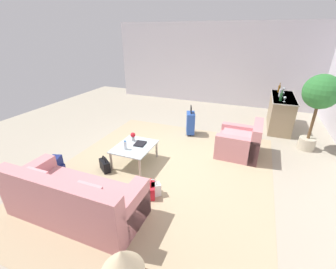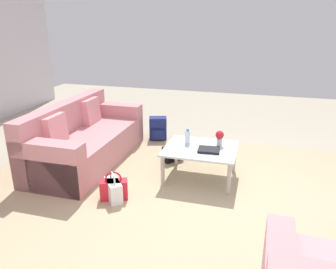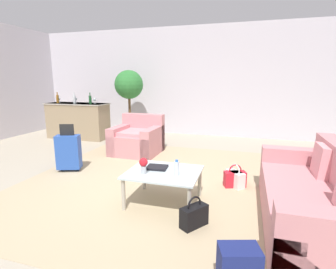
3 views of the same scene
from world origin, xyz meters
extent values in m
plane|color=#A89E89|center=(0.00, 0.00, 0.00)|extent=(12.00, 12.00, 0.00)
cube|color=silver|center=(0.00, 4.06, 1.55)|extent=(10.24, 0.12, 3.10)
cube|color=tan|center=(0.60, 0.20, 0.00)|extent=(5.20, 4.40, 0.01)
cube|color=#C67F84|center=(2.10, -0.60, 0.23)|extent=(0.93, 2.16, 0.45)
cube|color=#C67F84|center=(2.10, 0.36, 0.33)|extent=(0.93, 0.24, 0.65)
cube|color=pink|center=(2.29, -0.11, 0.63)|extent=(0.15, 0.40, 0.41)
cube|color=#C67F84|center=(-0.90, 1.60, 0.22)|extent=(1.00, 0.98, 0.44)
cube|color=#C67F84|center=(-0.89, 1.98, 0.42)|extent=(0.98, 0.23, 0.84)
cube|color=#C67F84|center=(-0.51, 1.59, 0.30)|extent=(0.22, 0.96, 0.60)
cube|color=#C67F84|center=(-1.29, 1.61, 0.30)|extent=(0.22, 0.96, 0.60)
cube|color=pink|center=(-0.90, 1.55, 0.48)|extent=(0.76, 0.71, 0.08)
cube|color=silver|center=(0.40, -0.50, 0.43)|extent=(0.93, 0.79, 0.02)
cylinder|color=#ADA899|center=(-0.02, -0.16, 0.21)|extent=(0.05, 0.05, 0.41)
cylinder|color=#ADA899|center=(0.82, -0.16, 0.21)|extent=(0.05, 0.05, 0.41)
cylinder|color=#ADA899|center=(-0.02, -0.84, 0.21)|extent=(0.05, 0.05, 0.41)
cylinder|color=#ADA899|center=(0.82, -0.84, 0.21)|extent=(0.05, 0.05, 0.41)
cylinder|color=silver|center=(0.60, -0.60, 0.53)|extent=(0.06, 0.06, 0.18)
cylinder|color=#2D6BBC|center=(0.60, -0.60, 0.63)|extent=(0.04, 0.04, 0.02)
cube|color=black|center=(0.28, -0.42, 0.45)|extent=(0.28, 0.24, 0.03)
cylinder|color=#B2B7BC|center=(0.18, -0.65, 0.49)|extent=(0.07, 0.07, 0.10)
sphere|color=red|center=(0.18, -0.65, 0.59)|extent=(0.11, 0.11, 0.11)
cube|color=#937F60|center=(-3.10, 2.60, 0.49)|extent=(1.68, 0.61, 0.98)
cube|color=#ADA899|center=(-3.10, 2.60, 0.96)|extent=(1.72, 0.65, 0.03)
cylinder|color=silver|center=(-3.69, 2.62, 0.98)|extent=(0.07, 0.07, 0.01)
cylinder|color=silver|center=(-3.69, 2.62, 1.02)|extent=(0.01, 0.01, 0.08)
sphere|color=silver|center=(-3.69, 2.62, 1.09)|extent=(0.08, 0.08, 0.08)
cylinder|color=silver|center=(-3.10, 2.56, 0.98)|extent=(0.07, 0.07, 0.01)
cylinder|color=silver|center=(-3.10, 2.56, 1.02)|extent=(0.01, 0.01, 0.08)
sphere|color=silver|center=(-3.10, 2.56, 1.09)|extent=(0.08, 0.08, 0.08)
cylinder|color=silver|center=(-2.51, 2.57, 0.98)|extent=(0.07, 0.07, 0.01)
cylinder|color=silver|center=(-2.51, 2.57, 1.02)|extent=(0.01, 0.01, 0.08)
sphere|color=silver|center=(-2.51, 2.57, 1.09)|extent=(0.08, 0.08, 0.08)
cylinder|color=brown|center=(-3.62, 2.48, 1.09)|extent=(0.07, 0.07, 0.22)
cylinder|color=brown|center=(-3.62, 2.48, 1.24)|extent=(0.03, 0.03, 0.08)
cylinder|color=silver|center=(-3.08, 2.48, 1.09)|extent=(0.07, 0.07, 0.22)
cylinder|color=silver|center=(-3.08, 2.48, 1.24)|extent=(0.03, 0.03, 0.08)
cylinder|color=#194C23|center=(-2.59, 2.48, 1.09)|extent=(0.07, 0.07, 0.22)
cylinder|color=#194C23|center=(-2.59, 2.48, 1.24)|extent=(0.03, 0.03, 0.08)
cube|color=#2851AD|center=(-1.60, 0.20, 0.35)|extent=(0.45, 0.34, 0.60)
cube|color=black|center=(-1.60, 0.20, 0.75)|extent=(0.23, 0.10, 0.20)
cylinder|color=black|center=(-1.73, 0.15, 0.03)|extent=(0.04, 0.05, 0.05)
cylinder|color=black|center=(-1.47, 0.25, 0.03)|extent=(0.04, 0.05, 0.05)
cube|color=red|center=(1.27, 0.31, 0.12)|extent=(0.35, 0.25, 0.24)
torus|color=red|center=(1.27, 0.31, 0.26)|extent=(0.19, 0.09, 0.20)
cube|color=black|center=(0.90, -0.96, 0.12)|extent=(0.30, 0.34, 0.24)
torus|color=black|center=(0.90, -0.96, 0.26)|extent=(0.13, 0.17, 0.20)
cube|color=white|center=(1.28, 0.33, 0.12)|extent=(0.31, 0.33, 0.24)
torus|color=white|center=(1.28, 0.33, 0.26)|extent=(0.14, 0.16, 0.20)
cylinder|color=#BCB299|center=(-1.80, 3.20, 0.15)|extent=(0.39, 0.39, 0.30)
cylinder|color=brown|center=(-1.80, 3.20, 0.74)|extent=(0.07, 0.07, 0.87)
sphere|color=#2D7533|center=(-1.80, 3.20, 1.48)|extent=(0.79, 0.79, 0.79)
camera|label=1|loc=(4.20, 1.79, 2.71)|focal=24.00mm
camera|label=2|loc=(-0.28, 3.43, 2.02)|focal=35.00mm
camera|label=3|loc=(1.39, -3.58, 1.60)|focal=28.00mm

